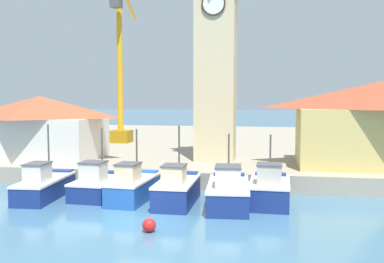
{
  "coord_description": "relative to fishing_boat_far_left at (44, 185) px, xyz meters",
  "views": [
    {
      "loc": [
        6.1,
        -19.93,
        5.95
      ],
      "look_at": [
        1.1,
        8.87,
        3.5
      ],
      "focal_mm": 42.0,
      "sensor_mm": 36.0,
      "label": 1
    }
  ],
  "objects": [
    {
      "name": "ground_plane",
      "position": [
        6.54,
        -3.5,
        -0.74
      ],
      "size": [
        300.0,
        300.0,
        0.0
      ],
      "primitive_type": "plane",
      "color": "teal"
    },
    {
      "name": "quay_wharf",
      "position": [
        6.54,
        23.37,
        -0.18
      ],
      "size": [
        120.0,
        40.0,
        1.12
      ],
      "primitive_type": "cube",
      "color": "#9E937F",
      "rests_on": "ground"
    },
    {
      "name": "fishing_boat_far_left",
      "position": [
        0.0,
        0.0,
        0.0
      ],
      "size": [
        2.12,
        5.18,
        4.2
      ],
      "color": "navy",
      "rests_on": "ground"
    },
    {
      "name": "fishing_boat_left_outer",
      "position": [
        2.92,
        0.86,
        -0.02
      ],
      "size": [
        2.34,
        4.26,
        3.96
      ],
      "color": "navy",
      "rests_on": "ground"
    },
    {
      "name": "fishing_boat_left_inner",
      "position": [
        5.17,
        0.34,
        0.04
      ],
      "size": [
        2.1,
        4.63,
        3.98
      ],
      "color": "#2356A8",
      "rests_on": "ground"
    },
    {
      "name": "fishing_boat_mid_left",
      "position": [
        7.75,
        -0.04,
        0.06
      ],
      "size": [
        2.04,
        4.53,
        4.22
      ],
      "color": "navy",
      "rests_on": "ground"
    },
    {
      "name": "fishing_boat_center",
      "position": [
        10.53,
        -0.09,
        0.05
      ],
      "size": [
        2.53,
        5.31,
        3.81
      ],
      "color": "navy",
      "rests_on": "ground"
    },
    {
      "name": "fishing_boat_mid_right",
      "position": [
        12.68,
        0.7,
        0.07
      ],
      "size": [
        2.29,
        4.15,
        3.75
      ],
      "color": "navy",
      "rests_on": "ground"
    },
    {
      "name": "clock_tower",
      "position": [
        8.73,
        9.13,
        8.61
      ],
      "size": [
        3.32,
        3.32,
        17.13
      ],
      "color": "beige",
      "rests_on": "quay_wharf"
    },
    {
      "name": "warehouse_left",
      "position": [
        -4.26,
        7.51,
        2.78
      ],
      "size": [
        9.11,
        6.2,
        4.68
      ],
      "color": "silver",
      "rests_on": "quay_wharf"
    },
    {
      "name": "warehouse_right",
      "position": [
        20.1,
        7.9,
        3.31
      ],
      "size": [
        11.49,
        6.32,
        5.72
      ],
      "color": "tan",
      "rests_on": "quay_wharf"
    },
    {
      "name": "port_crane_near",
      "position": [
        -2.08,
        19.67,
        6.67
      ],
      "size": [
        2.25,
        10.52,
        16.23
      ],
      "color": "#976E11",
      "rests_on": "quay_wharf"
    },
    {
      "name": "mooring_buoy",
      "position": [
        7.57,
        -5.08,
        -0.44
      ],
      "size": [
        0.6,
        0.6,
        0.6
      ],
      "primitive_type": "sphere",
      "color": "red",
      "rests_on": "ground"
    }
  ]
}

